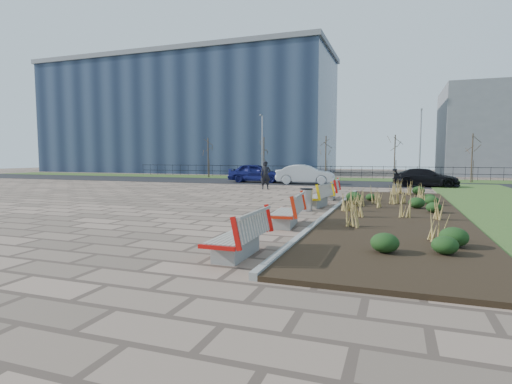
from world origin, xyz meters
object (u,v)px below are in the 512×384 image
(bench_a, at_px, (237,234))
(bench_b, at_px, (286,210))
(car_black, at_px, (425,178))
(lamp_east, at_px, (420,146))
(bench_d, at_px, (329,189))
(car_blue, at_px, (256,173))
(litter_bin, at_px, (306,200))
(bench_c, at_px, (317,195))
(car_silver, at_px, (305,174))
(lamp_west, at_px, (262,147))
(pedestrian, at_px, (266,175))

(bench_a, height_order, bench_b, same)
(car_black, xyz_separation_m, lamp_east, (-0.15, 5.74, 2.37))
(bench_d, distance_m, car_blue, 13.50)
(litter_bin, relative_size, lamp_east, 0.15)
(bench_c, relative_size, car_blue, 0.46)
(bench_b, distance_m, litter_bin, 3.67)
(litter_bin, distance_m, car_blue, 17.47)
(bench_b, height_order, bench_c, same)
(car_silver, bearing_deg, lamp_east, -62.54)
(lamp_west, bearing_deg, bench_c, -65.13)
(bench_c, height_order, litter_bin, bench_c)
(litter_bin, xyz_separation_m, lamp_east, (5.15, 20.79, 2.60))
(bench_b, bearing_deg, lamp_west, 105.04)
(bench_c, bearing_deg, lamp_east, 83.40)
(car_blue, bearing_deg, bench_b, -162.29)
(bench_a, bearing_deg, pedestrian, 106.01)
(bench_d, distance_m, car_black, 11.56)
(litter_bin, relative_size, car_black, 0.20)
(car_blue, bearing_deg, car_black, -97.14)
(bench_a, height_order, lamp_west, lamp_west)
(litter_bin, distance_m, pedestrian, 10.64)
(bench_d, xyz_separation_m, car_silver, (-3.51, 10.30, 0.27))
(bench_b, bearing_deg, car_blue, 106.91)
(car_blue, distance_m, lamp_west, 5.70)
(bench_a, relative_size, lamp_west, 0.35)
(pedestrian, bearing_deg, lamp_west, 89.96)
(bench_b, relative_size, pedestrian, 1.12)
(bench_a, distance_m, pedestrian, 17.89)
(bench_b, xyz_separation_m, car_blue, (-7.84, 19.35, 0.30))
(car_blue, distance_m, car_black, 13.01)
(bench_a, distance_m, car_blue, 24.67)
(lamp_west, bearing_deg, car_silver, -46.52)
(car_blue, relative_size, lamp_east, 0.76)
(bench_b, xyz_separation_m, pedestrian, (-4.96, 13.14, 0.43))
(lamp_west, bearing_deg, car_black, -22.10)
(car_blue, bearing_deg, car_silver, -103.30)
(litter_bin, bearing_deg, car_blue, 116.15)
(car_blue, xyz_separation_m, car_silver, (4.34, -0.68, -0.03))
(lamp_east, bearing_deg, car_silver, -145.74)
(bench_c, height_order, lamp_west, lamp_west)
(lamp_east, bearing_deg, car_blue, -158.30)
(bench_a, xyz_separation_m, car_blue, (-7.84, 23.39, 0.30))
(bench_c, distance_m, pedestrian, 9.50)
(car_silver, height_order, lamp_west, lamp_west)
(litter_bin, distance_m, car_silver, 15.37)
(pedestrian, bearing_deg, bench_c, -78.14)
(pedestrian, bearing_deg, bench_a, -93.55)
(bench_a, bearing_deg, car_silver, 98.67)
(pedestrian, relative_size, lamp_east, 0.31)
(bench_b, xyz_separation_m, lamp_east, (5.00, 24.46, 2.54))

